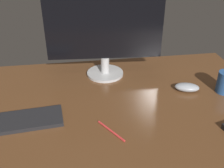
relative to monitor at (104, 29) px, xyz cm
name	(u,v)px	position (x,y,z in cm)	size (l,w,h in cm)	color
desk	(107,105)	(-2.58, -25.14, -24.41)	(140.00, 84.00, 2.00)	brown
monitor	(104,29)	(0.00, 0.00, 0.00)	(54.05, 18.00, 43.27)	#B9B9B9
keyboard	(2,123)	(-43.10, -34.09, -22.66)	(44.65, 12.51, 1.49)	black
computer_mouse	(187,87)	(34.29, -20.95, -21.65)	(10.85, 5.95, 3.50)	#999EA5
pen	(111,131)	(-3.48, -43.89, -23.04)	(0.73, 0.73, 14.28)	red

